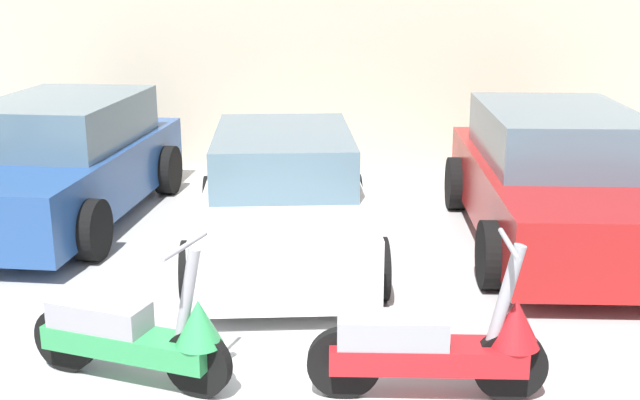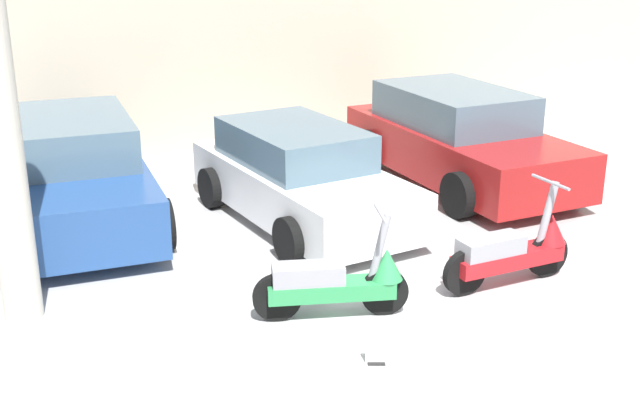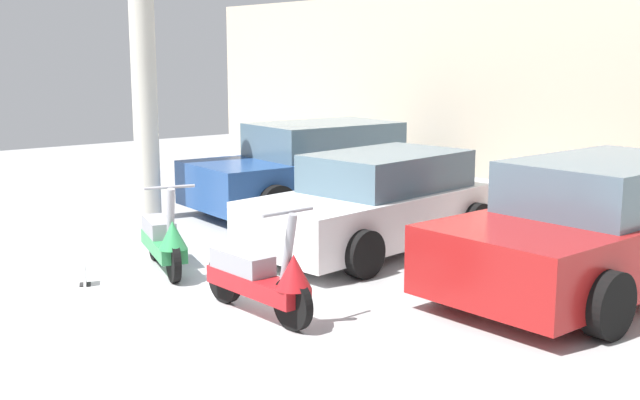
% 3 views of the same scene
% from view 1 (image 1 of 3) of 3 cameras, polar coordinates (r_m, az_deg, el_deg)
% --- Properties ---
extents(wall_back, '(19.60, 0.12, 3.66)m').
position_cam_1_polar(wall_back, '(11.78, -0.55, 11.10)').
color(wall_back, beige).
rests_on(wall_back, ground_plane).
extents(scooter_front_left, '(1.54, 0.73, 1.10)m').
position_cam_1_polar(scooter_front_left, '(5.80, -12.89, -9.23)').
color(scooter_front_left, black).
rests_on(scooter_front_left, ground_plane).
extents(scooter_front_right, '(1.63, 0.59, 1.14)m').
position_cam_1_polar(scooter_front_right, '(5.53, 8.40, -10.09)').
color(scooter_front_right, black).
rests_on(scooter_front_right, ground_plane).
extents(car_rear_left, '(2.16, 4.22, 1.41)m').
position_cam_1_polar(car_rear_left, '(9.85, -17.97, 2.55)').
color(car_rear_left, navy).
rests_on(car_rear_left, ground_plane).
extents(car_rear_center, '(2.15, 3.89, 1.27)m').
position_cam_1_polar(car_rear_center, '(8.14, -2.61, 0.13)').
color(car_rear_center, white).
rests_on(car_rear_center, ground_plane).
extents(car_rear_right, '(2.14, 4.24, 1.42)m').
position_cam_1_polar(car_rear_right, '(8.90, 16.57, 1.34)').
color(car_rear_right, maroon).
rests_on(car_rear_right, ground_plane).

